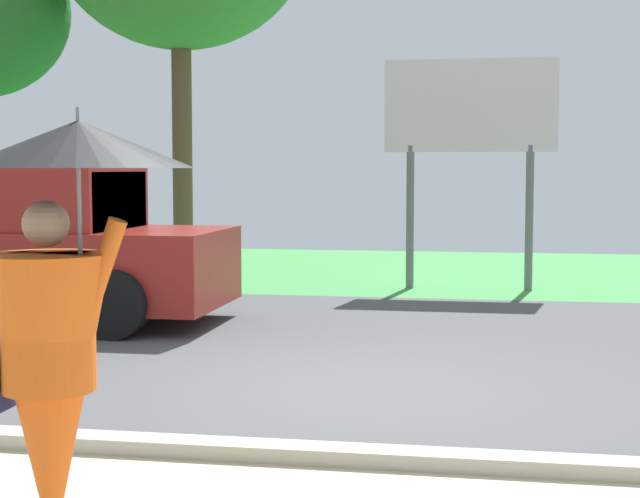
# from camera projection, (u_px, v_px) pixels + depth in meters

# --- Properties ---
(ground_plane) EXTENTS (40.00, 22.00, 0.20)m
(ground_plane) POSITION_uv_depth(u_px,v_px,m) (391.00, 337.00, 11.09)
(ground_plane) COLOR #4C4C4F
(monk_pedestrian) EXTENTS (1.11, 1.08, 2.13)m
(monk_pedestrian) POSITION_uv_depth(u_px,v_px,m) (57.00, 321.00, 4.62)
(monk_pedestrian) COLOR #E55B19
(monk_pedestrian) RESTS_ON ground_plane
(pickup_truck) EXTENTS (5.20, 2.28, 1.88)m
(pickup_truck) POSITION_uv_depth(u_px,v_px,m) (14.00, 250.00, 11.90)
(pickup_truck) COLOR maroon
(pickup_truck) RESTS_ON ground_plane
(roadside_billboard) EXTENTS (2.60, 0.12, 3.50)m
(roadside_billboard) POSITION_uv_depth(u_px,v_px,m) (470.00, 122.00, 14.89)
(roadside_billboard) COLOR slate
(roadside_billboard) RESTS_ON ground_plane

